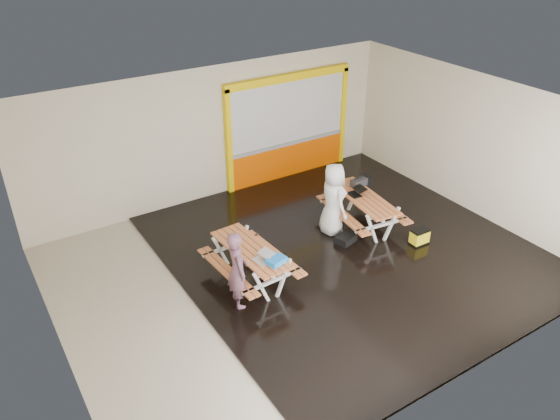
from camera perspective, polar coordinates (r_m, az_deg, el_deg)
room at (r=10.99m, az=2.52°, el=1.44°), size 10.02×8.02×3.52m
deck at (r=12.54m, az=7.06°, el=-4.07°), size 7.50×7.98×0.05m
kiosk at (r=15.21m, az=0.87°, el=8.45°), size 3.88×0.16×3.00m
picnic_table_left at (r=11.16m, az=-3.09°, el=-4.89°), size 1.49×2.11×0.82m
picnic_table_right at (r=13.15m, az=8.72°, el=0.62°), size 1.66×2.24×0.84m
person_left at (r=10.41m, az=-4.49°, el=-6.25°), size 0.51×0.67×1.63m
person_right at (r=12.75m, az=5.58°, el=1.08°), size 0.68×0.94×1.80m
laptop_left at (r=10.68m, az=-1.80°, el=-5.04°), size 0.42×0.39×0.16m
laptop_right at (r=13.12m, az=7.99°, el=1.84°), size 0.42×0.38×0.16m
blue_pouch at (r=10.60m, az=-0.40°, el=-5.31°), size 0.43×0.35×0.11m
toolbox at (r=13.51m, az=8.25°, el=2.87°), size 0.42×0.23×0.24m
backpack at (r=13.89m, az=8.97°, el=2.86°), size 0.31×0.27×0.45m
dark_case at (r=12.70m, az=6.89°, el=-2.99°), size 0.53×0.45×0.17m
fluke_bag at (r=12.90m, az=14.40°, el=-2.75°), size 0.43×0.29×0.37m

